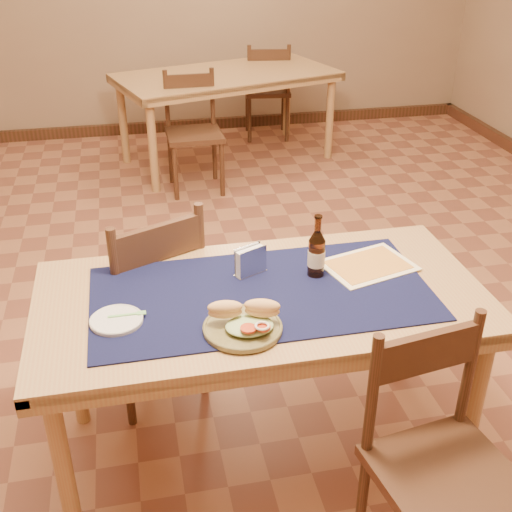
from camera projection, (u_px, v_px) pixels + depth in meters
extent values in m
cube|color=#9C6244|center=(228.00, 337.00, 3.33)|extent=(6.00, 7.00, 0.02)
cylinder|color=#A4804D|center=(65.00, 474.00, 2.07)|extent=(0.06, 0.06, 0.71)
cylinder|color=#A4804D|center=(474.00, 410.00, 2.33)|extent=(0.06, 0.06, 0.71)
cylinder|color=#A4804D|center=(73.00, 354.00, 2.62)|extent=(0.06, 0.06, 0.71)
cylinder|color=#A4804D|center=(403.00, 313.00, 2.87)|extent=(0.06, 0.06, 0.71)
cube|color=#A4804D|center=(262.00, 299.00, 2.29)|extent=(1.60, 0.80, 0.04)
cube|color=#0E1134|center=(262.00, 293.00, 2.28)|extent=(1.20, 0.60, 0.01)
cube|color=#452518|center=(169.00, 126.00, 6.28)|extent=(6.00, 0.06, 0.10)
cylinder|color=#A4804D|center=(153.00, 147.00, 4.82)|extent=(0.07, 0.07, 0.71)
cylinder|color=#A4804D|center=(330.00, 118.00, 5.48)|extent=(0.07, 0.07, 0.71)
cylinder|color=#A4804D|center=(123.00, 122.00, 5.38)|extent=(0.07, 0.07, 0.71)
cylinder|color=#A4804D|center=(287.00, 98.00, 6.04)|extent=(0.07, 0.07, 0.71)
cube|color=#A4804D|center=(226.00, 75.00, 5.25)|extent=(1.93, 1.34, 0.04)
cylinder|color=#452518|center=(164.00, 311.00, 3.11)|extent=(0.04, 0.04, 0.46)
cylinder|color=#452518|center=(92.00, 337.00, 2.92)|extent=(0.04, 0.04, 0.46)
cylinder|color=#452518|center=(204.00, 348.00, 2.85)|extent=(0.04, 0.04, 0.46)
cylinder|color=#452518|center=(128.00, 380.00, 2.66)|extent=(0.04, 0.04, 0.46)
cube|color=#452518|center=(143.00, 299.00, 2.77)|extent=(0.57, 0.57, 0.04)
cube|color=#452518|center=(158.00, 243.00, 2.46)|extent=(0.35, 0.18, 0.14)
cylinder|color=#452518|center=(201.00, 257.00, 2.61)|extent=(0.04, 0.04, 0.48)
cylinder|color=#452518|center=(117.00, 285.00, 2.42)|extent=(0.04, 0.04, 0.48)
cylinder|color=#452518|center=(362.00, 501.00, 2.14)|extent=(0.04, 0.04, 0.44)
cylinder|color=#452518|center=(451.00, 472.00, 2.25)|extent=(0.04, 0.04, 0.44)
cube|color=#452518|center=(448.00, 478.00, 1.94)|extent=(0.47, 0.47, 0.04)
cube|color=#452518|center=(427.00, 352.00, 1.93)|extent=(0.35, 0.09, 0.14)
cylinder|color=#452518|center=(372.00, 397.00, 1.93)|extent=(0.04, 0.04, 0.45)
cylinder|color=#452518|center=(469.00, 370.00, 2.04)|extent=(0.04, 0.04, 0.45)
cylinder|color=#452518|center=(175.00, 172.00, 4.74)|extent=(0.04, 0.04, 0.44)
cylinder|color=#452518|center=(222.00, 169.00, 4.81)|extent=(0.04, 0.04, 0.44)
cylinder|color=#452518|center=(171.00, 156.00, 5.04)|extent=(0.04, 0.04, 0.44)
cylinder|color=#452518|center=(214.00, 153.00, 5.11)|extent=(0.04, 0.04, 0.44)
cube|color=#452518|center=(194.00, 135.00, 4.82)|extent=(0.41, 0.41, 0.04)
cube|color=#452518|center=(189.00, 83.00, 4.82)|extent=(0.35, 0.03, 0.14)
cylinder|color=#452518|center=(167.00, 100.00, 4.84)|extent=(0.04, 0.04, 0.45)
cylinder|color=#452518|center=(212.00, 97.00, 4.91)|extent=(0.04, 0.04, 0.45)
cylinder|color=#452518|center=(283.00, 108.00, 6.23)|extent=(0.03, 0.03, 0.44)
cylinder|color=#452518|center=(247.00, 109.00, 6.21)|extent=(0.03, 0.03, 0.44)
cylinder|color=#452518|center=(287.00, 119.00, 5.93)|extent=(0.03, 0.03, 0.44)
cylinder|color=#452518|center=(249.00, 119.00, 5.91)|extent=(0.03, 0.03, 0.44)
cube|color=#452518|center=(267.00, 91.00, 5.96)|extent=(0.46, 0.46, 0.04)
cube|color=#452518|center=(269.00, 57.00, 5.64)|extent=(0.35, 0.08, 0.14)
cylinder|color=#452518|center=(288.00, 70.00, 5.71)|extent=(0.03, 0.03, 0.45)
cylinder|color=#452518|center=(249.00, 71.00, 5.68)|extent=(0.03, 0.03, 0.45)
cylinder|color=olive|center=(243.00, 328.00, 2.07)|extent=(0.26, 0.26, 0.01)
torus|color=olive|center=(243.00, 327.00, 2.07)|extent=(0.26, 0.26, 0.01)
ellipsoid|color=#B2C688|center=(249.00, 326.00, 2.05)|extent=(0.16, 0.13, 0.03)
ellipsoid|color=#E2B06B|center=(225.00, 310.00, 2.06)|extent=(0.12, 0.06, 0.06)
ellipsoid|color=#E2B06B|center=(262.00, 308.00, 2.07)|extent=(0.12, 0.08, 0.06)
cylinder|color=#AF3217|center=(248.00, 328.00, 2.01)|extent=(0.05, 0.05, 0.01)
cylinder|color=#AF3217|center=(263.00, 327.00, 2.01)|extent=(0.05, 0.05, 0.01)
torus|color=silver|center=(262.00, 326.00, 2.00)|extent=(0.05, 0.05, 0.01)
cylinder|color=silver|center=(116.00, 320.00, 2.12)|extent=(0.18, 0.18, 0.01)
torus|color=silver|center=(116.00, 319.00, 2.11)|extent=(0.18, 0.18, 0.01)
cube|color=#76C86E|center=(122.00, 315.00, 2.13)|extent=(0.10, 0.01, 0.00)
cube|color=#76C86E|center=(142.00, 313.00, 2.14)|extent=(0.03, 0.02, 0.00)
cylinder|color=#48220D|center=(316.00, 258.00, 2.35)|extent=(0.06, 0.06, 0.14)
cone|color=#48220D|center=(317.00, 236.00, 2.31)|extent=(0.06, 0.06, 0.04)
cylinder|color=#48220D|center=(318.00, 225.00, 2.29)|extent=(0.02, 0.02, 0.06)
cylinder|color=#48220D|center=(318.00, 217.00, 2.27)|extent=(0.03, 0.03, 0.01)
cylinder|color=beige|center=(316.00, 258.00, 2.35)|extent=(0.06, 0.06, 0.06)
cube|color=silver|center=(250.00, 273.00, 2.39)|extent=(0.13, 0.09, 0.00)
cube|color=silver|center=(254.00, 262.00, 2.35)|extent=(0.11, 0.05, 0.11)
cube|color=silver|center=(247.00, 258.00, 2.38)|extent=(0.11, 0.05, 0.11)
cube|color=white|center=(250.00, 261.00, 2.37)|extent=(0.11, 0.07, 0.10)
cube|color=#3E75C7|center=(253.00, 260.00, 2.35)|extent=(0.07, 0.04, 0.04)
cube|color=#FCEEBE|center=(368.00, 265.00, 2.44)|extent=(0.38, 0.32, 0.00)
cube|color=#C78333|center=(368.00, 265.00, 2.44)|extent=(0.33, 0.27, 0.00)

